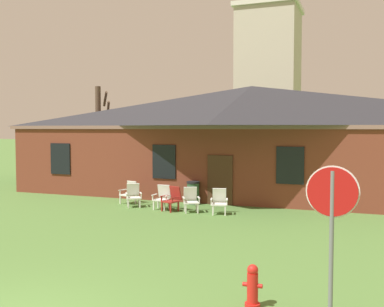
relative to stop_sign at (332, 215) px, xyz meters
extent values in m
cube|color=brown|center=(-4.94, 15.87, -0.30)|extent=(21.99, 10.00, 3.20)
cube|color=#835E55|center=(-4.94, 15.87, 1.38)|extent=(22.43, 10.20, 0.16)
pyramid|color=#28282D|center=(-4.94, 15.87, 2.49)|extent=(22.87, 10.40, 2.07)
cube|color=black|center=(-13.19, 10.84, -0.14)|extent=(1.10, 0.06, 1.50)
cube|color=black|center=(-7.69, 10.84, -0.14)|extent=(1.10, 0.06, 1.50)
cube|color=black|center=(-2.20, 10.84, -0.14)|extent=(1.10, 0.06, 1.50)
cube|color=#422819|center=(-5.11, 10.84, -0.85)|extent=(1.10, 0.06, 2.10)
cube|color=#BCB29E|center=(-6.89, 30.49, 4.60)|extent=(4.80, 4.80, 13.01)
cube|color=silver|center=(-6.89, 30.49, 11.29)|extent=(5.18, 5.18, 0.36)
cylinder|color=slate|center=(0.00, 0.00, -0.61)|extent=(0.07, 0.07, 2.59)
cylinder|color=white|center=(0.00, 0.01, 0.36)|extent=(0.81, 0.06, 0.81)
cylinder|color=#B71414|center=(0.00, -0.01, 0.36)|extent=(0.76, 0.06, 0.76)
cube|color=silver|center=(-8.72, 9.42, -1.72)|extent=(0.06, 0.06, 0.36)
cube|color=silver|center=(-9.16, 9.54, -1.72)|extent=(0.06, 0.06, 0.36)
cube|color=silver|center=(-8.60, 9.85, -1.72)|extent=(0.06, 0.06, 0.36)
cube|color=silver|center=(-9.04, 9.97, -1.72)|extent=(0.06, 0.06, 0.36)
cube|color=silver|center=(-8.88, 9.70, -1.52)|extent=(0.66, 0.64, 0.05)
cube|color=silver|center=(-8.80, 10.00, -1.22)|extent=(0.55, 0.32, 0.54)
cube|color=silver|center=(-8.61, 9.60, -1.32)|extent=(0.18, 0.47, 0.03)
cube|color=silver|center=(-8.65, 9.44, -1.43)|extent=(0.05, 0.05, 0.22)
cube|color=silver|center=(-9.16, 9.75, -1.32)|extent=(0.18, 0.47, 0.03)
cube|color=silver|center=(-9.21, 9.60, -1.43)|extent=(0.05, 0.05, 0.22)
cube|color=silver|center=(-7.94, 8.98, -1.72)|extent=(0.07, 0.07, 0.36)
cube|color=silver|center=(-8.33, 8.73, -1.72)|extent=(0.07, 0.07, 0.36)
cube|color=silver|center=(-8.18, 9.35, -1.72)|extent=(0.07, 0.07, 0.36)
cube|color=silver|center=(-8.57, 9.10, -1.72)|extent=(0.07, 0.07, 0.36)
cube|color=silver|center=(-8.25, 9.04, -1.52)|extent=(0.74, 0.73, 0.05)
cube|color=silver|center=(-8.42, 9.30, -1.22)|extent=(0.53, 0.44, 0.54)
cube|color=silver|center=(-8.00, 9.18, -1.32)|extent=(0.30, 0.43, 0.03)
cube|color=silver|center=(-7.91, 9.05, -1.43)|extent=(0.06, 0.06, 0.22)
cube|color=silver|center=(-8.48, 8.87, -1.32)|extent=(0.30, 0.43, 0.03)
cube|color=silver|center=(-8.40, 8.73, -1.43)|extent=(0.06, 0.06, 0.22)
cube|color=silver|center=(-6.75, 8.77, -1.72)|extent=(0.05, 0.05, 0.36)
cube|color=silver|center=(-7.21, 8.76, -1.72)|extent=(0.05, 0.05, 0.36)
cube|color=silver|center=(-6.77, 9.21, -1.72)|extent=(0.05, 0.05, 0.36)
cube|color=silver|center=(-7.22, 9.20, -1.72)|extent=(0.05, 0.05, 0.36)
cube|color=silver|center=(-6.99, 8.99, -1.52)|extent=(0.55, 0.53, 0.05)
cube|color=silver|center=(-7.00, 9.30, -1.22)|extent=(0.52, 0.20, 0.54)
cube|color=silver|center=(-6.70, 8.97, -1.32)|extent=(0.07, 0.47, 0.03)
cube|color=silver|center=(-6.69, 8.81, -1.43)|extent=(0.04, 0.04, 0.22)
cube|color=silver|center=(-7.28, 8.96, -1.32)|extent=(0.07, 0.47, 0.03)
cube|color=silver|center=(-7.27, 8.80, -1.43)|extent=(0.04, 0.04, 0.22)
cube|color=maroon|center=(-6.36, 8.46, -1.72)|extent=(0.06, 0.06, 0.36)
cube|color=maroon|center=(-6.79, 8.62, -1.72)|extent=(0.06, 0.06, 0.36)
cube|color=maroon|center=(-6.21, 8.88, -1.72)|extent=(0.06, 0.06, 0.36)
cube|color=maroon|center=(-6.64, 9.03, -1.72)|extent=(0.06, 0.06, 0.36)
cube|color=maroon|center=(-6.50, 8.75, -1.52)|extent=(0.68, 0.67, 0.05)
cube|color=maroon|center=(-6.39, 9.04, -1.22)|extent=(0.55, 0.35, 0.54)
cube|color=maroon|center=(-6.23, 8.63, -1.32)|extent=(0.21, 0.46, 0.03)
cube|color=maroon|center=(-6.29, 8.48, -1.43)|extent=(0.05, 0.05, 0.22)
cube|color=maroon|center=(-6.78, 8.83, -1.32)|extent=(0.21, 0.46, 0.03)
cube|color=maroon|center=(-6.83, 8.67, -1.43)|extent=(0.05, 0.05, 0.22)
cube|color=silver|center=(-5.33, 8.70, -1.72)|extent=(0.07, 0.07, 0.36)
cube|color=silver|center=(-5.74, 8.49, -1.72)|extent=(0.07, 0.07, 0.36)
cube|color=silver|center=(-5.54, 9.09, -1.72)|extent=(0.07, 0.07, 0.36)
cube|color=silver|center=(-5.94, 8.88, -1.72)|extent=(0.07, 0.07, 0.36)
cube|color=silver|center=(-5.64, 8.79, -1.52)|extent=(0.72, 0.71, 0.05)
cube|color=silver|center=(-5.78, 9.06, -1.22)|extent=(0.54, 0.41, 0.54)
cube|color=silver|center=(-5.37, 8.90, -1.32)|extent=(0.27, 0.44, 0.03)
cube|color=silver|center=(-5.30, 8.76, -1.43)|extent=(0.05, 0.05, 0.22)
cube|color=silver|center=(-5.89, 8.64, -1.32)|extent=(0.27, 0.44, 0.03)
cube|color=silver|center=(-5.81, 8.49, -1.43)|extent=(0.05, 0.05, 0.22)
cube|color=silver|center=(-4.23, 8.64, -1.72)|extent=(0.06, 0.06, 0.36)
cube|color=silver|center=(-4.68, 8.52, -1.72)|extent=(0.06, 0.06, 0.36)
cube|color=silver|center=(-4.35, 9.07, -1.72)|extent=(0.06, 0.06, 0.36)
cube|color=silver|center=(-4.79, 8.95, -1.72)|extent=(0.06, 0.06, 0.36)
cube|color=silver|center=(-4.51, 8.79, -1.52)|extent=(0.66, 0.65, 0.05)
cube|color=silver|center=(-4.60, 9.09, -1.22)|extent=(0.55, 0.32, 0.54)
cube|color=silver|center=(-4.23, 8.85, -1.32)|extent=(0.18, 0.47, 0.03)
cube|color=silver|center=(-4.19, 8.70, -1.43)|extent=(0.05, 0.05, 0.22)
cube|color=silver|center=(-4.79, 8.70, -1.32)|extent=(0.18, 0.47, 0.03)
cube|color=silver|center=(-4.75, 8.54, -1.43)|extent=(0.05, 0.05, 0.22)
cylinder|color=brown|center=(-15.61, 18.04, 1.07)|extent=(0.36, 0.36, 5.95)
cylinder|color=brown|center=(-15.37, 18.38, 1.65)|extent=(0.85, 0.67, 0.78)
cylinder|color=brown|center=(-15.12, 18.42, 2.29)|extent=(0.97, 1.17, 1.59)
cylinder|color=brown|center=(-15.88, 17.52, 1.43)|extent=(1.19, 0.74, 1.01)
cylinder|color=brown|center=(-16.38, 18.24, 1.45)|extent=(0.58, 1.67, 1.29)
cylinder|color=brown|center=(-15.25, 18.35, 3.25)|extent=(0.81, 0.90, 0.95)
cylinder|color=red|center=(-1.38, 0.66, -1.86)|extent=(0.28, 0.28, 0.08)
cylinder|color=red|center=(-1.38, 0.66, -1.55)|extent=(0.20, 0.20, 0.55)
sphere|color=red|center=(-1.38, 0.66, -1.21)|extent=(0.20, 0.20, 0.20)
cylinder|color=red|center=(-1.51, 0.66, -1.49)|extent=(0.10, 0.08, 0.08)
cylinder|color=red|center=(-1.25, 0.66, -1.49)|extent=(0.10, 0.08, 0.08)
cylinder|color=#335638|center=(-6.22, 10.57, -1.45)|extent=(0.52, 0.52, 0.90)
cylinder|color=black|center=(-6.22, 10.57, -0.96)|extent=(0.56, 0.56, 0.08)
camera|label=1|loc=(0.38, -7.14, 1.34)|focal=41.84mm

